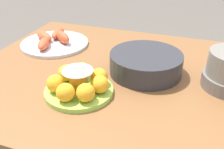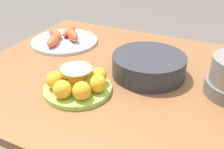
{
  "view_description": "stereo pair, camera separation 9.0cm",
  "coord_description": "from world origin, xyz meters",
  "px_view_note": "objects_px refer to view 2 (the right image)",
  "views": [
    {
      "loc": [
        0.18,
        -0.83,
        1.2
      ],
      "look_at": [
        -0.09,
        -0.09,
        0.76
      ],
      "focal_mm": 42.0,
      "sensor_mm": 36.0,
      "label": 1
    },
    {
      "loc": [
        0.26,
        -0.79,
        1.2
      ],
      "look_at": [
        -0.09,
        -0.09,
        0.76
      ],
      "focal_mm": 42.0,
      "sensor_mm": 36.0,
      "label": 2
    }
  ],
  "objects_px": {
    "dining_table": "(142,99)",
    "cake_plate": "(78,82)",
    "seafood_platter": "(64,39)",
    "serving_bowl": "(149,64)"
  },
  "relations": [
    {
      "from": "serving_bowl",
      "to": "seafood_platter",
      "type": "relative_size",
      "value": 0.87
    },
    {
      "from": "dining_table",
      "to": "cake_plate",
      "type": "relative_size",
      "value": 5.75
    },
    {
      "from": "serving_bowl",
      "to": "seafood_platter",
      "type": "xyz_separation_m",
      "value": [
        -0.46,
        0.12,
        -0.02
      ]
    },
    {
      "from": "dining_table",
      "to": "serving_bowl",
      "type": "bearing_deg",
      "value": 81.61
    },
    {
      "from": "dining_table",
      "to": "serving_bowl",
      "type": "height_order",
      "value": "serving_bowl"
    },
    {
      "from": "cake_plate",
      "to": "seafood_platter",
      "type": "height_order",
      "value": "cake_plate"
    },
    {
      "from": "seafood_platter",
      "to": "dining_table",
      "type": "bearing_deg",
      "value": -19.06
    },
    {
      "from": "cake_plate",
      "to": "seafood_platter",
      "type": "relative_size",
      "value": 0.73
    },
    {
      "from": "dining_table",
      "to": "seafood_platter",
      "type": "bearing_deg",
      "value": 160.94
    },
    {
      "from": "seafood_platter",
      "to": "cake_plate",
      "type": "bearing_deg",
      "value": -48.97
    }
  ]
}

